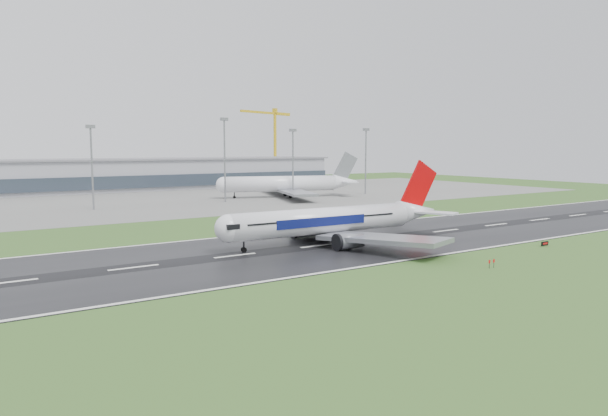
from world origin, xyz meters
TOP-DOWN VIEW (x-y plane):
  - ground at (0.00, 0.00)m, footprint 520.00×520.00m
  - runway at (0.00, 0.00)m, footprint 400.00×45.00m
  - apron at (0.00, 125.00)m, footprint 400.00×130.00m
  - terminal at (0.00, 185.00)m, footprint 240.00×36.00m
  - main_airliner at (6.40, 1.45)m, footprint 60.52×57.80m
  - parked_airliner at (56.04, 105.08)m, footprint 78.50×75.61m
  - tower_crane at (105.91, 200.00)m, footprint 43.60×18.84m
  - runway_sign at (41.29, -27.06)m, footprint 2.30×0.73m
  - floodmast_2 at (-24.70, 100.00)m, footprint 0.64×0.64m
  - floodmast_3 at (24.87, 100.00)m, footprint 0.64×0.64m
  - floodmast_4 at (56.25, 100.00)m, footprint 0.64×0.64m
  - floodmast_5 at (95.79, 100.00)m, footprint 0.64×0.64m

SIDE VIEW (x-z plane):
  - ground at x=0.00m, z-range 0.00..0.00m
  - apron at x=0.00m, z-range 0.00..0.08m
  - runway at x=0.00m, z-range 0.00..0.10m
  - runway_sign at x=41.29m, z-range 0.00..1.04m
  - terminal at x=0.00m, z-range 0.00..15.00m
  - main_airliner at x=6.40m, z-range 0.10..17.48m
  - parked_airliner at x=56.04m, z-range 0.08..18.76m
  - floodmast_2 at x=-24.70m, z-range 0.00..27.81m
  - floodmast_4 at x=56.25m, z-range 0.00..27.93m
  - floodmast_5 at x=95.79m, z-range 0.00..28.92m
  - floodmast_3 at x=24.87m, z-range 0.00..31.64m
  - tower_crane at x=105.91m, z-range 0.00..45.12m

